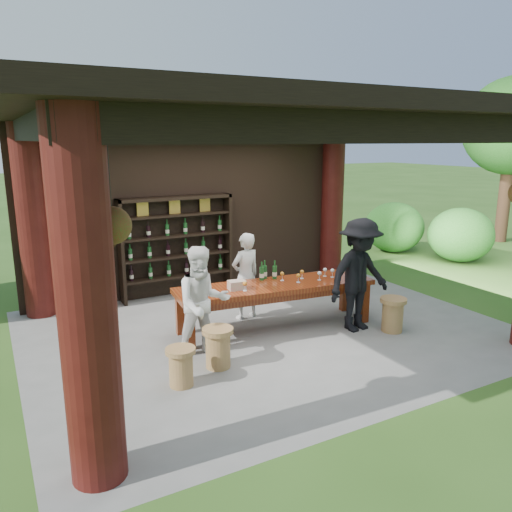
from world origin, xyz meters
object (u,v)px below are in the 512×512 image
stool_near_right (393,314)px  stool_far_left (181,366)px  host (246,276)px  guest_man (359,275)px  tasting_table (275,291)px  stool_near_left (218,346)px  napkin_basket (237,285)px  guest_woman (203,303)px  wine_shelf (177,247)px

stool_near_right → stool_far_left: size_ratio=1.11×
host → guest_man: guest_man is taller
guest_man → stool_far_left: bearing=-177.2°
tasting_table → stool_far_left: bearing=-150.7°
stool_near_left → napkin_basket: bearing=50.8°
stool_near_left → stool_near_right: stool_near_left is taller
stool_far_left → napkin_basket: (1.36, 1.16, 0.56)m
guest_woman → napkin_basket: 0.94m
stool_near_left → wine_shelf: bearing=79.2°
guest_woman → napkin_basket: (0.78, 0.52, 0.02)m
tasting_table → guest_woman: guest_woman is taller
host → stool_near_right: bearing=127.8°
stool_near_right → guest_man: size_ratio=0.30×
stool_near_left → host: size_ratio=0.37×
tasting_table → stool_near_right: bearing=-33.0°
stool_near_left → stool_far_left: size_ratio=1.12×
stool_near_left → guest_woman: size_ratio=0.35×
stool_near_left → guest_woman: (-0.05, 0.38, 0.51)m
tasting_table → guest_man: guest_man is taller
stool_near_left → stool_near_right: (3.00, -0.14, -0.00)m
tasting_table → guest_man: (1.14, -0.70, 0.28)m
host → guest_woman: bearing=33.3°
stool_far_left → guest_man: 3.28m
stool_near_right → wine_shelf: bearing=124.5°
tasting_table → stool_near_left: tasting_table is taller
napkin_basket → stool_near_left: bearing=-129.2°
tasting_table → guest_man: bearing=-31.4°
wine_shelf → guest_woman: wine_shelf is taller
wine_shelf → guest_woman: bearing=-103.0°
host → napkin_basket: (-0.48, -0.63, 0.07)m
stool_near_left → napkin_basket: (0.74, 0.90, 0.52)m
tasting_table → stool_near_left: (-1.42, -0.88, -0.34)m
tasting_table → guest_woman: (-1.47, -0.50, 0.17)m
wine_shelf → tasting_table: bearing=-71.9°
tasting_table → guest_woman: size_ratio=2.07×
wine_shelf → host: (0.58, -1.78, -0.24)m
guest_man → napkin_basket: size_ratio=7.03×
guest_woman → host: bearing=49.7°
host → guest_woman: size_ratio=0.93×
host → tasting_table: bearing=98.7°
napkin_basket → tasting_table: bearing=-1.6°
stool_near_left → guest_man: size_ratio=0.31×
stool_near_left → stool_far_left: 0.68m
stool_near_left → guest_man: (2.56, 0.19, 0.62)m
stool_near_left → stool_far_left: stool_near_left is taller
wine_shelf → tasting_table: (0.79, -2.42, -0.36)m
stool_far_left → guest_woman: guest_woman is taller
stool_near_right → guest_man: 0.83m
tasting_table → stool_near_right: 1.92m
host → stool_near_left: bearing=42.6°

